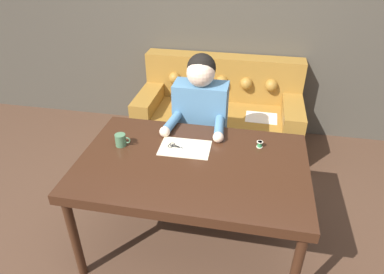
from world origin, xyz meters
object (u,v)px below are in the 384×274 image
Objects in this scene: couch at (219,116)px; scissors at (177,147)px; mug at (121,140)px; thread_spool at (260,144)px; person at (200,125)px; dining_table at (192,170)px.

couch is 8.30× the size of scissors.
scissors is 1.80× the size of mug.
thread_spool is (0.42, -1.20, 0.46)m from couch.
thread_spool reaches higher than scissors.
person is at bearing 141.36° from thread_spool.
mug is (-0.47, -0.56, 0.14)m from person.
person reaches higher than scissors.
person is 6.25× the size of scissors.
couch is 1.55m from mug.
thread_spool is at bearing 11.13° from scissors.
person is 0.64m from thread_spool.
dining_table is 7.49× the size of scissors.
person reaches higher than mug.
couch is 14.97× the size of mug.
dining_table is at bearing -46.92° from scissors.
scissors is 0.59m from thread_spool.
scissors is at bearing -168.87° from thread_spool.
mug reaches higher than thread_spool.
person is 0.53m from scissors.
mug reaches higher than dining_table.
couch reaches higher than dining_table.
person is (-0.07, -0.80, 0.34)m from couch.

